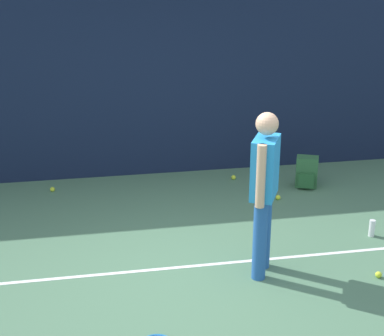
{
  "coord_description": "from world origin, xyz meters",
  "views": [
    {
      "loc": [
        -1.02,
        -5.16,
        3.07
      ],
      "look_at": [
        0.0,
        0.4,
        1.0
      ],
      "focal_mm": 54.13,
      "sensor_mm": 36.0,
      "label": 1
    }
  ],
  "objects_px": {
    "tennis_ball_mid_court": "(52,189)",
    "water_bottle": "(372,228)",
    "tennis_player": "(264,185)",
    "tennis_ball_near_player": "(378,275)",
    "tennis_ball_far_left": "(233,177)",
    "backpack": "(307,173)",
    "tennis_ball_by_fence": "(278,197)"
  },
  "relations": [
    {
      "from": "tennis_ball_mid_court",
      "to": "water_bottle",
      "type": "relative_size",
      "value": 0.33
    },
    {
      "from": "tennis_player",
      "to": "tennis_ball_near_player",
      "type": "xyz_separation_m",
      "value": [
        1.15,
        -0.32,
        -0.93
      ]
    },
    {
      "from": "water_bottle",
      "to": "tennis_ball_far_left",
      "type": "bearing_deg",
      "value": 118.88
    },
    {
      "from": "tennis_ball_far_left",
      "to": "tennis_player",
      "type": "bearing_deg",
      "value": -98.18
    },
    {
      "from": "tennis_ball_near_player",
      "to": "water_bottle",
      "type": "bearing_deg",
      "value": 67.61
    },
    {
      "from": "tennis_ball_near_player",
      "to": "tennis_ball_far_left",
      "type": "height_order",
      "value": "same"
    },
    {
      "from": "tennis_ball_near_player",
      "to": "tennis_ball_mid_court",
      "type": "height_order",
      "value": "same"
    },
    {
      "from": "backpack",
      "to": "tennis_ball_far_left",
      "type": "xyz_separation_m",
      "value": [
        -0.94,
        0.46,
        -0.18
      ]
    },
    {
      "from": "tennis_ball_by_fence",
      "to": "tennis_player",
      "type": "bearing_deg",
      "value": -113.67
    },
    {
      "from": "tennis_ball_mid_court",
      "to": "tennis_ball_far_left",
      "type": "height_order",
      "value": "same"
    },
    {
      "from": "tennis_player",
      "to": "backpack",
      "type": "bearing_deg",
      "value": 175.88
    },
    {
      "from": "tennis_ball_by_fence",
      "to": "tennis_ball_mid_court",
      "type": "relative_size",
      "value": 1.0
    },
    {
      "from": "backpack",
      "to": "tennis_ball_mid_court",
      "type": "xyz_separation_m",
      "value": [
        -3.53,
        0.46,
        -0.18
      ]
    },
    {
      "from": "tennis_player",
      "to": "backpack",
      "type": "xyz_separation_m",
      "value": [
        1.32,
        2.16,
        -0.76
      ]
    },
    {
      "from": "backpack",
      "to": "water_bottle",
      "type": "bearing_deg",
      "value": -60.07
    },
    {
      "from": "water_bottle",
      "to": "tennis_ball_by_fence",
      "type": "bearing_deg",
      "value": 120.81
    },
    {
      "from": "tennis_ball_by_fence",
      "to": "water_bottle",
      "type": "xyz_separation_m",
      "value": [
        0.73,
        -1.22,
        0.07
      ]
    },
    {
      "from": "backpack",
      "to": "tennis_ball_by_fence",
      "type": "height_order",
      "value": "backpack"
    },
    {
      "from": "backpack",
      "to": "tennis_ball_far_left",
      "type": "bearing_deg",
      "value": 177.2
    },
    {
      "from": "backpack",
      "to": "tennis_ball_mid_court",
      "type": "bearing_deg",
      "value": -164.4
    },
    {
      "from": "tennis_ball_near_player",
      "to": "tennis_ball_by_fence",
      "type": "height_order",
      "value": "same"
    },
    {
      "from": "backpack",
      "to": "tennis_ball_by_fence",
      "type": "relative_size",
      "value": 6.67
    },
    {
      "from": "tennis_ball_by_fence",
      "to": "tennis_ball_mid_court",
      "type": "height_order",
      "value": "same"
    },
    {
      "from": "tennis_ball_far_left",
      "to": "tennis_ball_near_player",
      "type": "bearing_deg",
      "value": -75.26
    },
    {
      "from": "tennis_ball_mid_court",
      "to": "tennis_ball_far_left",
      "type": "relative_size",
      "value": 1.0
    },
    {
      "from": "tennis_ball_near_player",
      "to": "water_bottle",
      "type": "height_order",
      "value": "water_bottle"
    },
    {
      "from": "backpack",
      "to": "water_bottle",
      "type": "distance_m",
      "value": 1.62
    },
    {
      "from": "tennis_ball_by_fence",
      "to": "tennis_ball_mid_court",
      "type": "bearing_deg",
      "value": 164.35
    },
    {
      "from": "tennis_ball_near_player",
      "to": "water_bottle",
      "type": "relative_size",
      "value": 0.33
    },
    {
      "from": "backpack",
      "to": "tennis_ball_far_left",
      "type": "relative_size",
      "value": 6.67
    },
    {
      "from": "tennis_ball_near_player",
      "to": "tennis_ball_far_left",
      "type": "bearing_deg",
      "value": 104.74
    },
    {
      "from": "tennis_ball_by_fence",
      "to": "backpack",
      "type": "bearing_deg",
      "value": 35.14
    }
  ]
}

